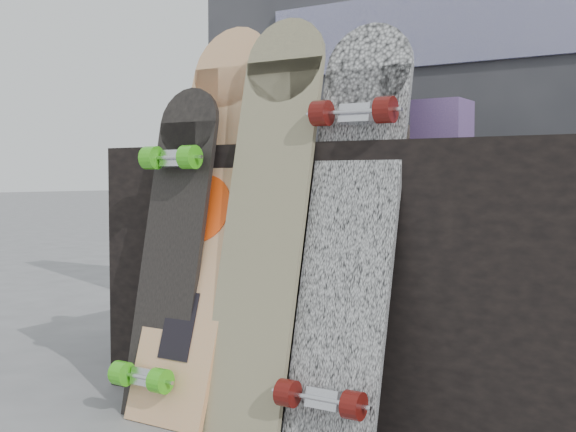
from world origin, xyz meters
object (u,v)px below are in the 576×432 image
Objects in this scene: vendor_table at (363,274)px; longboard_celtic at (266,207)px; longboard_geisha at (205,204)px; longboard_cascadia at (350,222)px; skateboard_dark at (170,244)px.

longboard_celtic reaches higher than vendor_table.
longboard_celtic is at bearing -6.75° from longboard_geisha.
vendor_table is 1.42× the size of longboard_cascadia.
longboard_cascadia is (0.25, 0.01, -0.03)m from longboard_celtic.
longboard_geisha is 1.05× the size of longboard_cascadia.
longboard_geisha is 1.21× the size of skateboard_dark.
longboard_cascadia is (0.50, -0.02, -0.04)m from longboard_geisha.
longboard_cascadia is 0.57m from skateboard_dark.
longboard_cascadia is (0.12, -0.34, 0.18)m from vendor_table.
longboard_celtic is (-0.13, -0.35, 0.22)m from vendor_table.
skateboard_dark is (-0.31, -0.05, -0.12)m from longboard_celtic.
longboard_celtic is at bearing -177.09° from longboard_cascadia.
longboard_geisha reaches higher than longboard_celtic.
longboard_celtic reaches higher than skateboard_dark.
vendor_table is 0.41m from longboard_cascadia.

